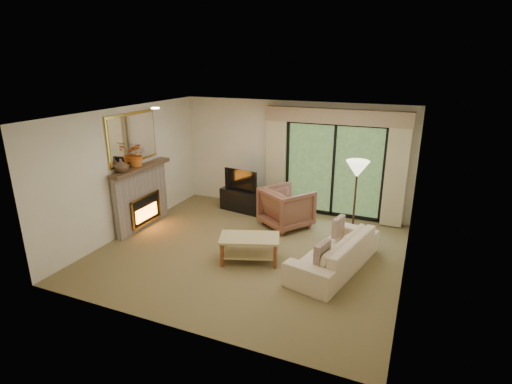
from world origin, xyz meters
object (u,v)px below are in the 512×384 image
at_px(media_console, 243,200).
at_px(coffee_table, 250,249).
at_px(armchair, 286,207).
at_px(sofa, 334,252).

xyz_separation_m(media_console, coffee_table, (1.20, -2.30, -0.02)).
height_order(media_console, coffee_table, media_console).
distance_m(armchair, sofa, 1.98).
distance_m(media_console, coffee_table, 2.60).
relative_size(media_console, armchair, 1.09).
xyz_separation_m(armchair, coffee_table, (-0.09, -1.78, -0.20)).
distance_m(media_console, sofa, 3.29).
bearing_deg(coffee_table, media_console, 97.86).
bearing_deg(sofa, coffee_table, -63.64).
bearing_deg(sofa, media_console, -113.57).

